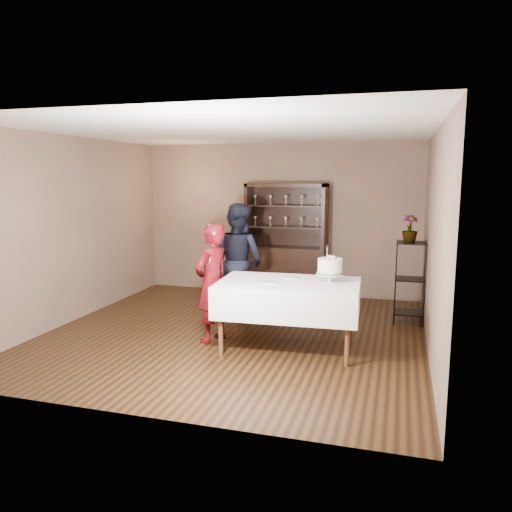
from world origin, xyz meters
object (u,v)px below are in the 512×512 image
(cake_table, at_px, (288,298))
(man, at_px, (238,261))
(plant_etagere, at_px, (410,279))
(potted_plant, at_px, (410,229))
(china_hutch, at_px, (286,260))
(cake, at_px, (330,267))
(woman, at_px, (212,283))

(cake_table, distance_m, man, 1.60)
(plant_etagere, bearing_deg, potted_plant, -171.45)
(plant_etagere, bearing_deg, man, -170.53)
(china_hutch, distance_m, cake_table, 2.74)
(cake_table, height_order, cake, cake)
(cake, xyz_separation_m, potted_plant, (0.93, 1.49, 0.35))
(china_hutch, height_order, cake, china_hutch)
(china_hutch, bearing_deg, potted_plant, -27.35)
(plant_etagere, xyz_separation_m, potted_plant, (-0.04, -0.01, 0.73))
(cake_table, height_order, man, man)
(cake_table, relative_size, man, 1.01)
(cake_table, height_order, potted_plant, potted_plant)
(china_hutch, xyz_separation_m, cake_table, (0.64, -2.67, -0.01))
(china_hutch, relative_size, potted_plant, 5.13)
(woman, bearing_deg, china_hutch, -168.69)
(potted_plant, bearing_deg, cake, -121.91)
(man, bearing_deg, potted_plant, -148.99)
(man, height_order, potted_plant, man)
(woman, bearing_deg, plant_etagere, 142.09)
(cake_table, bearing_deg, plant_etagere, 48.23)
(china_hutch, xyz_separation_m, potted_plant, (2.04, -1.06, 0.72))
(cake_table, distance_m, woman, 1.02)
(man, xyz_separation_m, potted_plant, (2.45, 0.41, 0.52))
(woman, xyz_separation_m, cake, (1.49, 0.08, 0.27))
(china_hutch, distance_m, plant_etagere, 2.33)
(cake_table, bearing_deg, potted_plant, 48.85)
(woman, relative_size, cake, 3.37)
(woman, bearing_deg, potted_plant, 142.38)
(woman, distance_m, cake, 1.52)
(woman, xyz_separation_m, man, (-0.03, 1.16, 0.10))
(potted_plant, bearing_deg, china_hutch, 152.65)
(woman, bearing_deg, man, -159.06)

